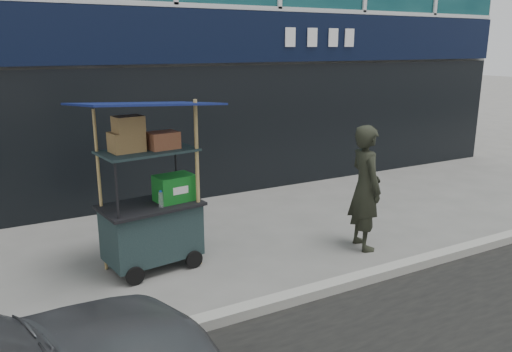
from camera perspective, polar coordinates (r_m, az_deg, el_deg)
ground at (r=5.96m, az=5.33°, el=-12.81°), size 80.00×80.00×0.00m
curb at (r=5.79m, az=6.47°, el=-13.06°), size 80.00×0.18×0.12m
vendor_cart at (r=6.36m, az=-11.79°, el=-3.80°), size 1.75×1.34×2.17m
vendor_man at (r=6.97m, az=12.39°, el=-1.31°), size 0.55×0.71×1.73m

